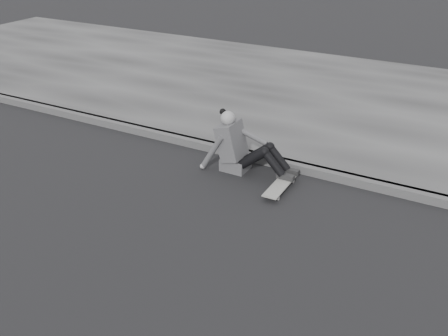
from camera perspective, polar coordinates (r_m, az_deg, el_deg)
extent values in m
plane|color=black|center=(5.09, 1.52, -13.19)|extent=(80.00, 80.00, 0.00)
cube|color=#484848|center=(7.07, 11.13, -0.52)|extent=(24.00, 0.16, 0.12)
cube|color=#3E3E3E|center=(9.78, 16.82, 6.81)|extent=(24.00, 6.00, 0.12)
cylinder|color=gray|center=(6.48, 4.96, -3.14)|extent=(0.03, 0.05, 0.05)
cylinder|color=gray|center=(6.43, 6.18, -3.46)|extent=(0.03, 0.05, 0.05)
cylinder|color=gray|center=(6.90, 6.73, -1.20)|extent=(0.03, 0.05, 0.05)
cylinder|color=gray|center=(6.86, 7.88, -1.49)|extent=(0.03, 0.05, 0.05)
cube|color=#303033|center=(6.44, 5.58, -3.09)|extent=(0.16, 0.04, 0.03)
cube|color=#303033|center=(6.86, 7.32, -1.14)|extent=(0.16, 0.04, 0.03)
cube|color=gray|center=(6.64, 6.49, -1.90)|extent=(0.20, 0.78, 0.02)
cube|color=#49494B|center=(7.13, 1.34, 0.53)|extent=(0.36, 0.34, 0.18)
cube|color=#49494B|center=(7.01, 0.86, 3.14)|extent=(0.37, 0.40, 0.57)
cube|color=#49494B|center=(7.02, -0.07, 4.24)|extent=(0.14, 0.30, 0.20)
cylinder|color=gray|center=(6.93, 0.51, 5.03)|extent=(0.09, 0.09, 0.08)
sphere|color=gray|center=(6.90, 0.44, 5.73)|extent=(0.20, 0.20, 0.20)
sphere|color=black|center=(6.93, -0.14, 6.46)|extent=(0.09, 0.09, 0.09)
cylinder|color=black|center=(6.84, 3.35, 1.12)|extent=(0.43, 0.13, 0.39)
cylinder|color=black|center=(6.99, 3.99, 1.69)|extent=(0.43, 0.13, 0.39)
cylinder|color=black|center=(6.74, 5.65, 0.54)|extent=(0.35, 0.11, 0.36)
cylinder|color=black|center=(6.89, 6.25, 1.13)|extent=(0.35, 0.11, 0.36)
sphere|color=black|center=(6.72, 4.65, 1.85)|extent=(0.13, 0.13, 0.13)
sphere|color=black|center=(6.87, 5.27, 2.42)|extent=(0.13, 0.13, 0.13)
cube|color=#252525|center=(6.75, 7.03, -0.99)|extent=(0.24, 0.08, 0.07)
cube|color=#252525|center=(6.90, 7.60, -0.37)|extent=(0.24, 0.08, 0.07)
cylinder|color=#49494B|center=(6.99, -1.40, 1.79)|extent=(0.38, 0.08, 0.58)
sphere|color=gray|center=(7.16, -2.46, 0.20)|extent=(0.08, 0.08, 0.08)
cylinder|color=#49494B|center=(7.02, 3.21, 3.67)|extent=(0.48, 0.08, 0.21)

